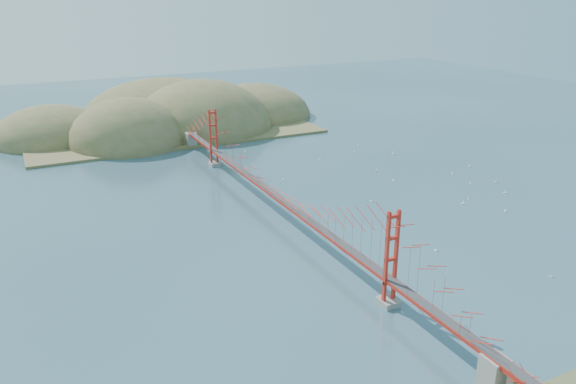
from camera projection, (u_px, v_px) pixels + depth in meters
name	position (u px, v px, depth m)	size (l,w,h in m)	color
ground	(277.00, 215.00, 90.05)	(320.00, 320.00, 0.00)	#2E4C5D
bridge	(276.00, 174.00, 87.79)	(2.20, 94.40, 12.00)	gray
far_headlands	(174.00, 125.00, 148.62)	(84.00, 58.00, 25.00)	olive
sailboat_8	(376.00, 170.00, 111.66)	(0.61, 0.61, 0.68)	white
sailboat_14	(505.00, 210.00, 91.71)	(0.64, 0.64, 0.70)	white
sailboat_7	(313.00, 142.00, 132.13)	(0.54, 0.46, 0.62)	white
sailboat_9	(471.00, 183.00, 104.72)	(0.41, 0.49, 0.57)	white
sailboat_6	(551.00, 276.00, 70.83)	(0.58, 0.58, 0.61)	white
sailboat_10	(436.00, 250.00, 77.91)	(0.54, 0.58, 0.66)	white
sailboat_12	(245.00, 151.00, 124.78)	(0.51, 0.42, 0.59)	white
sailboat_5	(470.00, 166.00, 114.58)	(0.52, 0.58, 0.65)	white
sailboat_13	(468.00, 199.00, 96.74)	(0.55, 0.55, 0.57)	white
sailboat_1	(371.00, 201.00, 95.78)	(0.64, 0.64, 0.71)	white
sailboat_3	(283.00, 179.00, 106.41)	(0.63, 0.63, 0.68)	white
sailboat_17	(393.00, 154.00, 122.96)	(0.61, 0.54, 0.69)	white
sailboat_4	(452.00, 173.00, 109.93)	(0.49, 0.53, 0.60)	white
sailboat_2	(463.00, 203.00, 94.71)	(0.64, 0.53, 0.75)	white
sailboat_15	(354.00, 151.00, 125.14)	(0.44, 0.53, 0.62)	white
sailboat_0	(393.00, 180.00, 106.02)	(0.58, 0.63, 0.70)	white
sailboat_11	(496.00, 182.00, 105.22)	(0.68, 0.68, 0.72)	white
sailboat_16	(320.00, 159.00, 118.88)	(0.52, 0.49, 0.58)	white
sailboat_extra_0	(359.00, 144.00, 130.20)	(0.54, 0.48, 0.62)	white
sailboat_extra_1	(505.00, 192.00, 99.61)	(0.68, 0.68, 0.74)	white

